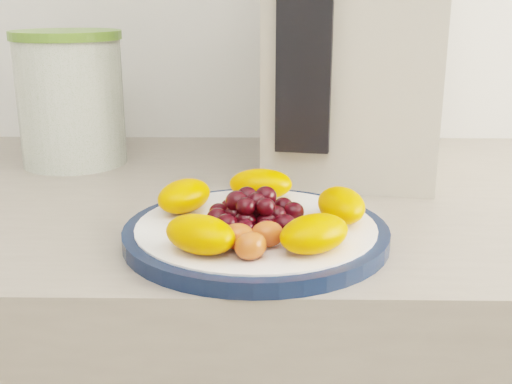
{
  "coord_description": "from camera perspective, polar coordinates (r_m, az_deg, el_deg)",
  "views": [
    {
      "loc": [
        0.08,
        0.44,
        1.13
      ],
      "look_at": [
        0.07,
        1.03,
        0.95
      ],
      "focal_mm": 45.0,
      "sensor_mm": 36.0,
      "label": 1
    }
  ],
  "objects": [
    {
      "name": "plate_rim",
      "position": [
        0.62,
        0.0,
        -3.73
      ],
      "size": [
        0.26,
        0.26,
        0.01
      ],
      "primitive_type": "cylinder",
      "color": "#0E1A35",
      "rests_on": "counter"
    },
    {
      "name": "plate_face",
      "position": [
        0.62,
        0.0,
        -3.64
      ],
      "size": [
        0.23,
        0.23,
        0.02
      ],
      "primitive_type": "cylinder",
      "color": "white",
      "rests_on": "counter"
    },
    {
      "name": "canister",
      "position": [
        0.94,
        -16.1,
        7.62
      ],
      "size": [
        0.18,
        0.18,
        0.17
      ],
      "primitive_type": "cylinder",
      "rotation": [
        0.0,
        0.0,
        0.33
      ],
      "color": "#395A1C",
      "rests_on": "counter"
    },
    {
      "name": "canister_lid",
      "position": [
        0.93,
        -16.57,
        13.24
      ],
      "size": [
        0.19,
        0.19,
        0.01
      ],
      "primitive_type": "cylinder",
      "rotation": [
        0.0,
        0.0,
        0.33
      ],
      "color": "#567F2E",
      "rests_on": "canister"
    },
    {
      "name": "appliance_body",
      "position": [
        0.89,
        9.02,
        13.92
      ],
      "size": [
        0.26,
        0.33,
        0.37
      ],
      "primitive_type": "cube",
      "rotation": [
        0.0,
        0.0,
        -0.18
      ],
      "color": "#B8B09E",
      "rests_on": "counter"
    },
    {
      "name": "appliance_panel",
      "position": [
        0.75,
        4.36,
        13.89
      ],
      "size": [
        0.07,
        0.03,
        0.27
      ],
      "primitive_type": "cube",
      "rotation": [
        0.0,
        0.0,
        -0.18
      ],
      "color": "black",
      "rests_on": "appliance_body"
    },
    {
      "name": "fruit_plate",
      "position": [
        0.61,
        0.14,
        -1.73
      ],
      "size": [
        0.22,
        0.22,
        0.03
      ],
      "color": "#F87000",
      "rests_on": "plate_face"
    }
  ]
}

